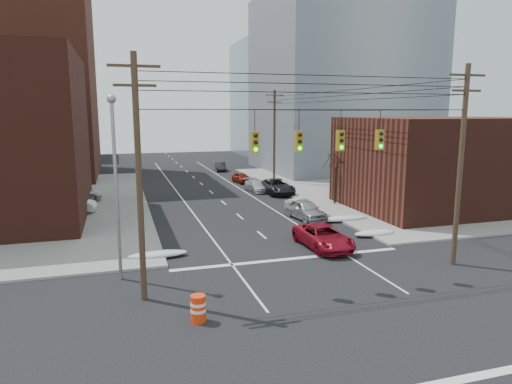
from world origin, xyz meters
TOP-DOWN VIEW (x-y plane):
  - ground at (0.00, 0.00)m, footprint 160.00×160.00m
  - sidewalk_ne at (27.00, 27.00)m, footprint 40.00×40.00m
  - building_brick_far at (-26.00, 74.00)m, footprint 22.00×18.00m
  - building_office at (22.00, 44.00)m, footprint 22.00×20.00m
  - building_glass at (24.00, 70.00)m, footprint 20.00×18.00m
  - building_storefront at (18.00, 16.00)m, footprint 16.00×12.00m
  - utility_pole_left at (-8.50, 3.00)m, footprint 2.20×0.28m
  - utility_pole_right at (8.50, 3.00)m, footprint 2.20×0.28m
  - utility_pole_far at (8.50, 34.00)m, footprint 2.20×0.28m
  - traffic_signals at (0.10, 2.97)m, footprint 17.00×0.42m
  - street_light at (-9.50, 6.00)m, footprint 0.44×0.44m
  - bare_tree at (9.59, 20.00)m, footprint 2.09×2.20m
  - snow_nw at (-7.40, 9.00)m, footprint 3.50×1.08m
  - snow_ne at (7.40, 9.50)m, footprint 3.00×1.08m
  - snow_east_far at (7.40, 14.00)m, footprint 4.00×1.08m
  - red_pickup at (2.81, 8.00)m, footprint 2.56×5.24m
  - parked_car_a at (4.80, 15.58)m, footprint 2.34×4.74m
  - parked_car_b at (4.91, 16.56)m, footprint 1.57×4.19m
  - parked_car_c at (6.40, 27.02)m, footprint 2.72×5.64m
  - parked_car_d at (4.80, 29.06)m, footprint 2.00×4.39m
  - parked_car_e at (4.80, 35.33)m, footprint 1.94×3.85m
  - parked_car_f at (4.80, 47.20)m, footprint 1.81×4.04m
  - lot_car_a at (-13.56, 22.74)m, footprint 4.69×2.26m
  - lot_car_b at (-13.57, 27.57)m, footprint 5.69×3.63m
  - lot_car_c at (-16.27, 20.85)m, footprint 4.54×2.47m
  - lot_car_d at (-17.40, 25.02)m, footprint 3.90×2.27m
  - construction_barrel at (-6.50, 0.06)m, footprint 0.78×0.78m

SIDE VIEW (x-z plane):
  - ground at x=0.00m, z-range 0.00..0.00m
  - sidewalk_ne at x=27.00m, z-range 0.00..0.15m
  - snow_nw at x=-7.40m, z-range 0.00..0.42m
  - snow_ne at x=7.40m, z-range 0.00..0.42m
  - snow_east_far at x=7.40m, z-range 0.00..0.42m
  - construction_barrel at x=-6.50m, z-range 0.02..1.15m
  - parked_car_d at x=4.80m, z-range 0.00..1.25m
  - parked_car_e at x=4.80m, z-range 0.00..1.26m
  - parked_car_f at x=4.80m, z-range 0.00..1.29m
  - parked_car_b at x=4.91m, z-range 0.00..1.37m
  - red_pickup at x=2.81m, z-range 0.00..1.43m
  - parked_car_c at x=6.40m, z-range 0.00..1.55m
  - lot_car_d at x=-17.40m, z-range 0.15..1.40m
  - lot_car_c at x=-16.27m, z-range 0.15..1.40m
  - parked_car_a at x=4.80m, z-range 0.00..1.56m
  - lot_car_b at x=-13.57m, z-range 0.15..1.61m
  - lot_car_a at x=-13.56m, z-range 0.15..1.63m
  - bare_tree at x=9.59m, z-range -0.15..4.79m
  - building_storefront at x=18.00m, z-range 0.00..8.00m
  - street_light at x=-9.50m, z-range 0.88..10.20m
  - utility_pole_left at x=-8.50m, z-range 0.28..11.28m
  - utility_pole_right at x=8.50m, z-range 0.28..11.28m
  - utility_pole_far at x=8.50m, z-range 0.28..11.28m
  - building_brick_far at x=-26.00m, z-range 0.00..12.00m
  - traffic_signals at x=0.10m, z-range 6.16..8.18m
  - building_glass at x=24.00m, z-range 0.00..22.00m
  - building_office at x=22.00m, z-range 0.00..25.00m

